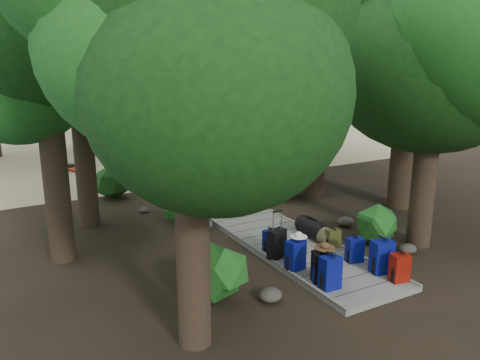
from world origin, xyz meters
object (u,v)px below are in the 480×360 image
backpack_left_c (295,253)px  suitcase_on_boardwalk (277,244)px  lone_suitcase_on_sand (165,161)px  backpack_left_d (271,239)px  sun_lounger (217,147)px  backpack_right_b (382,255)px  backpack_right_d (333,237)px  backpack_left_a (330,271)px  backpack_right_c (355,249)px  kayak (72,167)px  duffel_right_khaki (320,233)px  backpack_right_a (400,266)px  duffel_right_black (311,228)px  backpack_left_b (322,265)px

backpack_left_c → suitcase_on_boardwalk: 0.70m
lone_suitcase_on_sand → suitcase_on_boardwalk: bearing=-114.3°
suitcase_on_boardwalk → backpack_left_d: bearing=54.8°
sun_lounger → backpack_right_b: bearing=-117.9°
backpack_right_d → suitcase_on_boardwalk: bearing=-176.1°
backpack_left_a → sun_lounger: 15.12m
backpack_right_c → kayak: bearing=120.0°
backpack_left_d → backpack_left_a: bearing=-98.2°
duffel_right_khaki → backpack_right_a: bearing=-89.8°
backpack_left_c → backpack_right_b: (1.52, -1.01, 0.03)m
backpack_right_b → suitcase_on_boardwalk: 2.30m
backpack_left_d → lone_suitcase_on_sand: 10.08m
backpack_right_c → lone_suitcase_on_sand: (-0.32, 11.49, -0.08)m
backpack_right_c → kayak: (-3.92, 12.95, -0.24)m
lone_suitcase_on_sand → backpack_left_d: bearing=-113.8°
suitcase_on_boardwalk → backpack_right_c: bearing=-53.5°
backpack_right_c → duffel_right_black: backpack_right_c is taller
backpack_right_a → lone_suitcase_on_sand: 12.68m
backpack_right_b → backpack_left_d: bearing=133.8°
backpack_right_a → backpack_right_b: 0.48m
backpack_right_d → kayak: bearing=117.1°
backpack_left_d → backpack_right_c: (1.28, -1.46, 0.03)m
backpack_left_b → backpack_right_a: size_ratio=1.11×
backpack_left_a → kayak: (-2.60, 13.69, -0.30)m
backpack_right_d → suitcase_on_boardwalk: (-1.54, 0.13, 0.09)m
duffel_right_khaki → duffel_right_black: duffel_right_black is taller
lone_suitcase_on_sand → backpack_right_a: bearing=-106.2°
duffel_right_black → backpack_left_d: bearing=-171.0°
backpack_right_b → duffel_right_black: (-0.01, 2.43, -0.16)m
backpack_right_b → sun_lounger: (3.16, 14.37, -0.23)m
backpack_left_d → kayak: backpack_left_d is taller
backpack_right_b → suitcase_on_boardwalk: bearing=142.7°
duffel_right_khaki → kayak: size_ratio=0.18×
backpack_left_d → lone_suitcase_on_sand: size_ratio=0.84×
backpack_right_a → backpack_right_d: bearing=100.6°
backpack_left_c → backpack_left_d: backpack_left_c is taller
backpack_left_b → backpack_right_b: bearing=7.4°
backpack_left_c → backpack_left_d: 1.16m
backpack_left_c → backpack_right_c: bearing=-21.6°
backpack_right_b → backpack_right_c: bearing=110.0°
backpack_left_a → backpack_left_d: bearing=91.3°
backpack_left_d → suitcase_on_boardwalk: bearing=-114.5°
duffel_right_khaki → sun_lounger: (3.17, 12.30, -0.04)m
duffel_right_khaki → lone_suitcase_on_sand: size_ratio=0.94×
duffel_right_black → sun_lounger: (3.17, 11.94, -0.07)m
backpack_left_b → lone_suitcase_on_sand: size_ratio=1.09×
backpack_right_d → suitcase_on_boardwalk: suitcase_on_boardwalk is taller
backpack_left_a → duffel_right_khaki: 2.54m
backpack_left_b → lone_suitcase_on_sand: 11.96m
duffel_right_khaki → backpack_left_d: bearing=175.6°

